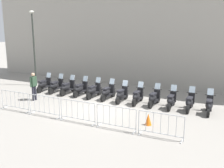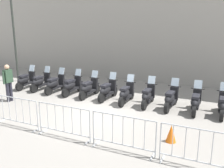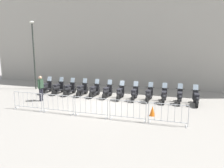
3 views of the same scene
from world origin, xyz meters
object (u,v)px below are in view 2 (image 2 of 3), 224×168
Objects in this scene: barrier_segment_2 at (64,122)px; officer_near_row_end at (8,81)px; motorcycle_4 at (89,88)px; motorcycle_10 at (223,105)px; motorcycle_3 at (72,86)px; motorcycle_8 at (171,99)px; barrier_segment_3 at (123,134)px; barrier_segment_1 at (16,112)px; motorcycle_7 at (148,96)px; motorcycle_0 at (26,81)px; motorcycle_1 at (41,82)px; motorcycle_2 at (55,84)px; motorcycle_5 at (107,90)px; barrier_segment_4 at (198,149)px; street_lamp at (13,25)px; traffic_cone at (171,133)px; motorcycle_6 at (126,94)px; motorcycle_9 at (196,102)px.

barrier_segment_2 is 4.96m from officer_near_row_end.
motorcycle_4 and motorcycle_10 have the same top height.
motorcycle_3 is 1.00m from motorcycle_4.
motorcycle_8 is 0.90× the size of barrier_segment_3.
motorcycle_7 is at bearing 57.26° from barrier_segment_1.
officer_near_row_end is (-4.75, 1.32, 0.46)m from barrier_segment_2.
motorcycle_0 is 8.55m from barrier_segment_3.
motorcycle_10 is at bearing 8.32° from motorcycle_1.
barrier_segment_1 is at bearing -41.28° from motorcycle_0.
motorcycle_2 is 1.00× the size of motorcycle_8.
motorcycle_5 is 1.00× the size of motorcycle_10.
motorcycle_10 is 0.89× the size of barrier_segment_2.
barrier_segment_4 is at bearing -24.13° from motorcycle_3.
motorcycle_1 is 1.00m from motorcycle_2.
motorcycle_3 is 5.72m from street_lamp.
motorcycle_1 is 3.00m from motorcycle_4.
motorcycle_7 is 3.00m from motorcycle_10.
motorcycle_4 is 0.90× the size of barrier_segment_1.
motorcycle_4 is 0.90× the size of barrier_segment_3.
motorcycle_5 is 3.14× the size of traffic_cone.
barrier_segment_2 is (-3.87, -4.75, 0.07)m from motorcycle_10.
officer_near_row_end is (-8.77, 0.75, 0.46)m from barrier_segment_4.
motorcycle_6 is 3.92m from traffic_cone.
motorcycle_1 is at bearing 129.14° from barrier_segment_1.
motorcycle_4 is 3.01m from motorcycle_7.
motorcycle_6 is 1.00× the size of motorcycle_7.
motorcycle_9 is at bearing 78.32° from barrier_segment_3.
officer_near_row_end reaches higher than motorcycle_5.
motorcycle_3 is at bearing 8.73° from motorcycle_1.
motorcycle_7 is 0.99× the size of officer_near_row_end.
motorcycle_3 is 5.00m from motorcycle_8.
barrier_segment_3 is at bearing -28.21° from motorcycle_2.
motorcycle_0 is 3.99m from motorcycle_4.
officer_near_row_end is (-5.66, -2.92, 0.53)m from motorcycle_7.
motorcycle_3 is at bearing -4.40° from street_lamp.
motorcycle_4 is 6.92m from barrier_segment_4.
officer_near_row_end is at bearing -107.72° from motorcycle_2.
motorcycle_6 is (3.97, 0.51, 0.00)m from motorcycle_2.
motorcycle_9 is at bearing 8.28° from motorcycle_2.
motorcycle_2 is 4.93m from street_lamp.
motorcycle_8 is 4.13m from barrier_segment_3.
barrier_segment_4 is 12.81m from street_lamp.
barrier_segment_3 is at bearing -41.22° from motorcycle_4.
motorcycle_6 is 3.13× the size of traffic_cone.
motorcycle_9 is (2.96, 0.50, 0.00)m from motorcycle_6.
officer_near_row_end is (-8.62, -3.42, 0.53)m from motorcycle_10.
motorcycle_10 is 0.89× the size of barrier_segment_4.
barrier_segment_3 is at bearing -24.12° from motorcycle_1.
officer_near_row_end is at bearing -136.54° from motorcycle_4.
motorcycle_6 reaches higher than barrier_segment_1.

